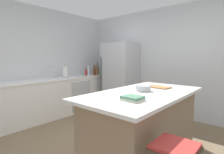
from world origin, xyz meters
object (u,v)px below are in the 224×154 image
hot_sauce_bottle (86,72)px  cookbook_stack (133,98)px  refrigerator (120,77)px  syrup_bottle (94,71)px  kitchen_island (143,124)px  gin_bottle (101,70)px  cutting_board (159,87)px  paper_towel_roll (65,72)px  vinegar_bottle (98,70)px  sink_faucet (51,72)px  olive_oil_bottle (98,70)px  soda_bottle (89,71)px  mixing_bowl (143,88)px  whiskey_bottle (95,71)px

hot_sauce_bottle → cookbook_stack: size_ratio=0.96×
refrigerator → syrup_bottle: bearing=-163.2°
kitchen_island → hot_sauce_bottle: hot_sauce_bottle is taller
gin_bottle → cutting_board: bearing=-26.7°
paper_towel_roll → vinegar_bottle: size_ratio=0.96×
gin_bottle → cookbook_stack: bearing=-39.8°
gin_bottle → vinegar_bottle: bearing=-72.2°
paper_towel_roll → cookbook_stack: bearing=-19.7°
paper_towel_roll → gin_bottle: 1.30m
vinegar_bottle → gin_bottle: bearing=107.8°
kitchen_island → syrup_bottle: (-2.45, 1.38, 0.55)m
sink_faucet → olive_oil_bottle: olive_oil_bottle is taller
olive_oil_bottle → syrup_bottle: 0.31m
syrup_bottle → paper_towel_roll: bearing=-95.7°
soda_bottle → cutting_board: soda_bottle is taller
hot_sauce_bottle → mixing_bowl: (2.53, -1.13, -0.03)m
olive_oil_bottle → hot_sauce_bottle: bearing=-90.2°
soda_bottle → mixing_bowl: size_ratio=1.46×
whiskey_bottle → soda_bottle: size_ratio=0.88×
paper_towel_roll → cutting_board: paper_towel_roll is taller
refrigerator → olive_oil_bottle: refrigerator is taller
syrup_bottle → cookbook_stack: syrup_bottle is taller
mixing_bowl → whiskey_bottle: bearing=150.2°
refrigerator → cutting_board: size_ratio=4.84×
whiskey_bottle → hot_sauce_bottle: 0.29m
paper_towel_roll → olive_oil_bottle: olive_oil_bottle is taller
kitchen_island → vinegar_bottle: bearing=147.9°
hot_sauce_bottle → mixing_bowl: 2.78m
gin_bottle → hot_sauce_bottle: bearing=-92.2°
gin_bottle → mixing_bowl: bearing=-34.1°
kitchen_island → cutting_board: 0.67m
paper_towel_roll → soda_bottle: (-0.05, 0.83, -0.01)m
sink_faucet → syrup_bottle: size_ratio=1.01×
paper_towel_roll → mixing_bowl: paper_towel_roll is taller
olive_oil_bottle → gin_bottle: bearing=79.0°
refrigerator → gin_bottle: refrigerator is taller
sink_faucet → paper_towel_roll: (0.04, 0.37, -0.02)m
refrigerator → cutting_board: 2.00m
paper_towel_roll → syrup_bottle: paper_towel_roll is taller
hot_sauce_bottle → cookbook_stack: hot_sauce_bottle is taller
paper_towel_roll → hot_sauce_bottle: (-0.05, 0.73, -0.05)m
vinegar_bottle → refrigerator: bearing=3.4°
sink_faucet → cookbook_stack: (2.73, -0.59, -0.11)m
vinegar_bottle → hot_sauce_bottle: vinegar_bottle is taller
refrigerator → whiskey_bottle: bearing=-170.4°
gin_bottle → kitchen_island: bearing=-34.6°
hot_sauce_bottle → mixing_bowl: hot_sauce_bottle is taller
kitchen_island → sink_faucet: size_ratio=6.45×
sink_faucet → gin_bottle: 1.67m
sink_faucet → hot_sauce_bottle: sink_faucet is taller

